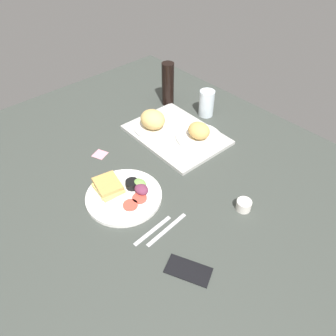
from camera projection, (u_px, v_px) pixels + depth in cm
name	position (u px, v px, depth cm)	size (l,w,h in cm)	color
ground_plane	(159.00, 179.00, 137.10)	(190.00, 150.00, 3.00)	#383D38
serving_tray	(176.00, 135.00, 156.05)	(45.00, 33.00, 1.60)	#B2B2AD
bread_plate_near	(153.00, 122.00, 155.34)	(19.55, 19.55, 10.00)	white
bread_plate_far	(199.00, 134.00, 150.24)	(20.99, 20.99, 8.61)	white
plate_with_salad	(123.00, 193.00, 126.76)	(29.38, 29.38, 5.40)	white
drinking_glass	(206.00, 103.00, 165.91)	(7.59, 7.59, 13.49)	silver
soda_bottle	(168.00, 84.00, 170.93)	(6.40, 6.40, 22.96)	black
espresso_cup	(244.00, 205.00, 121.56)	(5.60, 5.60, 4.00)	silver
fork	(153.00, 230.00, 115.19)	(17.00, 1.40, 0.50)	#B7B7BC
knife	(167.00, 229.00, 115.54)	(19.00, 1.40, 0.50)	#B7B7BC
cell_phone	(188.00, 270.00, 103.60)	(14.40, 7.20, 0.80)	black
sticky_note	(100.00, 154.00, 146.41)	(5.60, 5.60, 0.12)	pink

